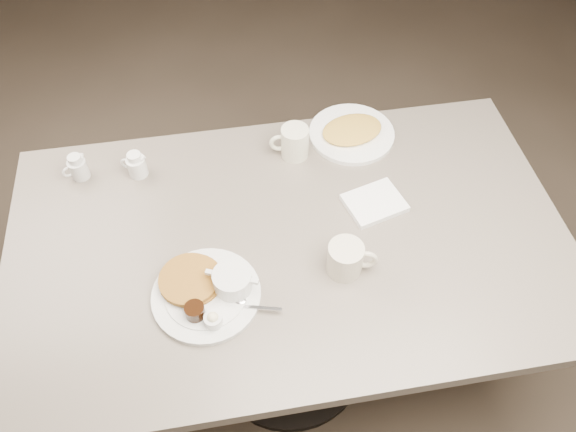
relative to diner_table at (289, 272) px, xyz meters
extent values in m
cube|color=#4C3F33|center=(0.00, 0.00, -0.59)|extent=(7.00, 8.00, 0.02)
cube|color=slate|center=(0.00, 0.00, 0.15)|extent=(1.50, 0.90, 0.04)
cylinder|color=black|center=(0.00, 0.00, -0.21)|extent=(0.14, 0.14, 0.69)
cylinder|color=black|center=(0.00, 0.00, -0.57)|extent=(0.56, 0.56, 0.03)
cylinder|color=silver|center=(-0.23, -0.14, 0.18)|extent=(0.35, 0.35, 0.01)
cylinder|color=silver|center=(-0.23, -0.14, 0.19)|extent=(0.26, 0.26, 0.00)
cylinder|color=#95631F|center=(-0.26, -0.10, 0.19)|extent=(0.20, 0.20, 0.01)
cylinder|color=#95631F|center=(-0.27, -0.11, 0.20)|extent=(0.20, 0.20, 0.01)
cylinder|color=silver|center=(-0.16, -0.13, 0.21)|extent=(0.13, 0.13, 0.05)
cube|color=silver|center=(-0.21, -0.11, 0.23)|extent=(0.02, 0.02, 0.01)
cube|color=silver|center=(-0.11, -0.16, 0.23)|extent=(0.02, 0.02, 0.01)
ellipsoid|color=white|center=(-0.17, -0.13, 0.22)|extent=(0.06, 0.06, 0.03)
ellipsoid|color=white|center=(-0.15, -0.14, 0.22)|extent=(0.05, 0.05, 0.02)
cylinder|color=black|center=(-0.26, -0.20, 0.20)|extent=(0.06, 0.06, 0.04)
cylinder|color=silver|center=(-0.22, -0.23, 0.20)|extent=(0.06, 0.06, 0.03)
ellipsoid|color=beige|center=(-0.22, -0.23, 0.21)|extent=(0.04, 0.04, 0.02)
cube|color=silver|center=(-0.11, -0.20, 0.19)|extent=(0.10, 0.04, 0.00)
ellipsoid|color=silver|center=(-0.15, -0.18, 0.19)|extent=(0.04, 0.03, 0.01)
cylinder|color=beige|center=(0.12, -0.12, 0.21)|extent=(0.11, 0.11, 0.09)
cylinder|color=black|center=(0.12, -0.12, 0.25)|extent=(0.09, 0.09, 0.01)
torus|color=beige|center=(0.17, -0.13, 0.21)|extent=(0.07, 0.03, 0.06)
cube|color=white|center=(0.25, 0.07, 0.18)|extent=(0.18, 0.16, 0.02)
cylinder|color=white|center=(0.07, 0.30, 0.22)|extent=(0.09, 0.09, 0.10)
torus|color=white|center=(0.02, 0.31, 0.22)|extent=(0.06, 0.02, 0.06)
cylinder|color=silver|center=(-0.56, 0.32, 0.20)|extent=(0.06, 0.06, 0.06)
cylinder|color=silver|center=(-0.56, 0.32, 0.24)|extent=(0.04, 0.04, 0.02)
cone|color=silver|center=(-0.54, 0.33, 0.24)|extent=(0.02, 0.02, 0.02)
torus|color=silver|center=(-0.59, 0.31, 0.20)|extent=(0.04, 0.02, 0.04)
cylinder|color=white|center=(-0.39, 0.30, 0.20)|extent=(0.06, 0.06, 0.06)
cylinder|color=white|center=(-0.39, 0.30, 0.24)|extent=(0.04, 0.04, 0.02)
cone|color=white|center=(-0.37, 0.29, 0.24)|extent=(0.02, 0.02, 0.02)
torus|color=white|center=(-0.42, 0.31, 0.20)|extent=(0.04, 0.02, 0.04)
cylinder|color=white|center=(0.26, 0.35, 0.18)|extent=(0.32, 0.32, 0.01)
ellipsoid|color=gold|center=(0.26, 0.35, 0.19)|extent=(0.22, 0.18, 0.02)
camera|label=1|loc=(-0.15, -0.86, 1.39)|focal=35.02mm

